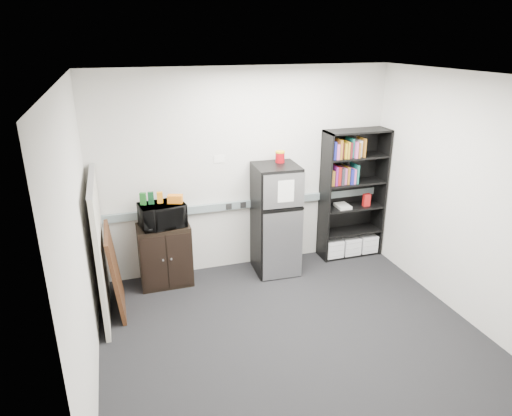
{
  "coord_description": "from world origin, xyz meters",
  "views": [
    {
      "loc": [
        -1.62,
        -3.85,
        3.03
      ],
      "look_at": [
        -0.12,
        0.9,
        1.15
      ],
      "focal_mm": 32.0,
      "sensor_mm": 36.0,
      "label": 1
    }
  ],
  "objects_px": {
    "microwave": "(162,215)",
    "refrigerator": "(276,220)",
    "cabinet": "(165,255)",
    "bookshelf": "(352,195)",
    "cubicle_partition": "(100,248)"
  },
  "relations": [
    {
      "from": "microwave",
      "to": "refrigerator",
      "type": "height_order",
      "value": "refrigerator"
    },
    {
      "from": "refrigerator",
      "to": "cabinet",
      "type": "bearing_deg",
      "value": 179.35
    },
    {
      "from": "cabinet",
      "to": "refrigerator",
      "type": "bearing_deg",
      "value": -3.12
    },
    {
      "from": "cabinet",
      "to": "refrigerator",
      "type": "relative_size",
      "value": 0.54
    },
    {
      "from": "cabinet",
      "to": "microwave",
      "type": "xyz_separation_m",
      "value": [
        0.0,
        -0.02,
        0.56
      ]
    },
    {
      "from": "bookshelf",
      "to": "refrigerator",
      "type": "bearing_deg",
      "value": -173.18
    },
    {
      "from": "bookshelf",
      "to": "microwave",
      "type": "distance_m",
      "value": 2.68
    },
    {
      "from": "bookshelf",
      "to": "cubicle_partition",
      "type": "height_order",
      "value": "bookshelf"
    },
    {
      "from": "bookshelf",
      "to": "refrigerator",
      "type": "xyz_separation_m",
      "value": [
        -1.21,
        -0.14,
        -0.17
      ]
    },
    {
      "from": "microwave",
      "to": "refrigerator",
      "type": "bearing_deg",
      "value": -11.72
    },
    {
      "from": "cabinet",
      "to": "microwave",
      "type": "distance_m",
      "value": 0.56
    },
    {
      "from": "bookshelf",
      "to": "refrigerator",
      "type": "height_order",
      "value": "bookshelf"
    },
    {
      "from": "refrigerator",
      "to": "cubicle_partition",
      "type": "bearing_deg",
      "value": -168.81
    },
    {
      "from": "microwave",
      "to": "cabinet",
      "type": "bearing_deg",
      "value": 80.77
    },
    {
      "from": "cabinet",
      "to": "bookshelf",
      "type": "bearing_deg",
      "value": 1.38
    }
  ]
}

